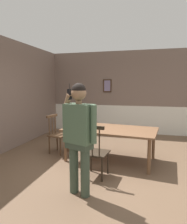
# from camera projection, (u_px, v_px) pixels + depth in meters

# --- Properties ---
(ground_plane) EXTENTS (7.62, 7.62, 0.00)m
(ground_plane) POSITION_uv_depth(u_px,v_px,m) (101.00, 170.00, 4.05)
(ground_plane) COLOR brown
(room_back_partition) EXTENTS (5.33, 0.17, 2.90)m
(room_back_partition) POSITION_uv_depth(u_px,v_px,m) (123.00, 94.00, 7.19)
(room_back_partition) COLOR #756056
(room_back_partition) RESTS_ON ground_plane
(dining_table) EXTENTS (2.12, 1.31, 0.73)m
(dining_table) POSITION_uv_depth(u_px,v_px,m) (110.00, 131.00, 4.51)
(dining_table) COLOR brown
(dining_table) RESTS_ON ground_plane
(chair_near_window) EXTENTS (0.47, 0.47, 1.00)m
(chair_near_window) POSITION_uv_depth(u_px,v_px,m) (95.00, 152.00, 3.67)
(chair_near_window) COLOR #2D2319
(chair_near_window) RESTS_ON ground_plane
(chair_by_doorway) EXTENTS (0.48, 0.48, 0.96)m
(chair_by_doorway) POSITION_uv_depth(u_px,v_px,m) (57.00, 134.00, 5.04)
(chair_by_doorway) COLOR #513823
(chair_by_doorway) RESTS_ON ground_plane
(person_figure) EXTENTS (0.58, 0.37, 1.72)m
(person_figure) POSITION_uv_depth(u_px,v_px,m) (79.00, 131.00, 3.01)
(person_figure) COLOR #3A493A
(person_figure) RESTS_ON ground_plane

